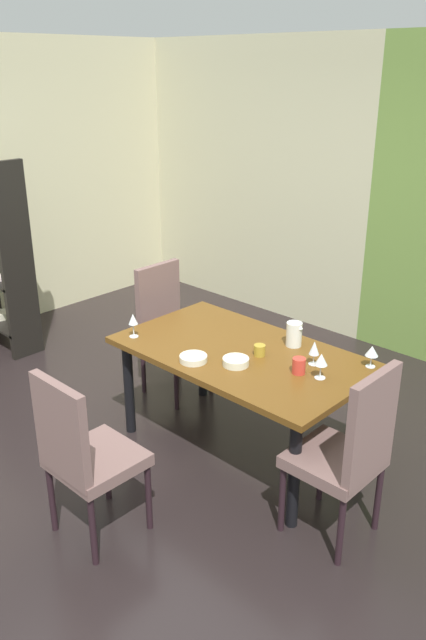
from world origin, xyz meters
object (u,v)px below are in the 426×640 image
object	(u,v)px
dining_table	(241,363)
wine_glass_right	(321,360)
serving_bowl_rear	(236,362)
chair_head_near	(83,452)
cup_west	(299,366)
pitcher_south	(294,334)
chair_left_far	(169,324)
wine_glass_corner	(372,351)
serving_bowl_north	(193,358)
cup_east	(260,350)
wine_glass_front	(314,349)
wine_glass_near_shelf	(133,320)
chair_right_near	(349,450)

from	to	relation	value
dining_table	wine_glass_right	world-z (taller)	wine_glass_right
serving_bowl_rear	chair_head_near	bearing A→B (deg)	-98.02
dining_table	cup_west	world-z (taller)	cup_west
cup_west	pitcher_south	bearing A→B (deg)	131.01
chair_left_far	chair_head_near	world-z (taller)	chair_left_far
wine_glass_corner	wine_glass_right	size ratio (longest dim) A/B	0.87
wine_glass_corner	chair_head_near	bearing A→B (deg)	-115.41
serving_bowl_north	cup_west	xyz separation A→B (m)	(0.57, 0.32, 0.03)
serving_bowl_north	pitcher_south	xyz separation A→B (m)	(0.31, 0.61, 0.06)
wine_glass_corner	cup_east	world-z (taller)	wine_glass_corner
wine_glass_right	pitcher_south	world-z (taller)	pitcher_south
dining_table	cup_west	bearing A→B (deg)	0.12
dining_table	chair_left_far	xyz separation A→B (m)	(-0.98, 0.26, -0.09)
chair_left_far	wine_glass_front	distance (m)	1.45
dining_table	pitcher_south	xyz separation A→B (m)	(0.19, 0.30, 0.17)
chair_left_far	cup_east	size ratio (longest dim) A/B	14.09
chair_head_near	wine_glass_corner	size ratio (longest dim) A/B	7.33
wine_glass_right	serving_bowl_north	bearing A→B (deg)	-153.00
pitcher_south	wine_glass_corner	bearing A→B (deg)	8.30
serving_bowl_north	cup_west	world-z (taller)	cup_west
chair_head_near	serving_bowl_north	distance (m)	0.93
dining_table	cup_west	distance (m)	0.47
wine_glass_right	serving_bowl_rear	size ratio (longest dim) A/B	0.97
chair_head_near	wine_glass_front	world-z (taller)	chair_head_near
chair_head_near	pitcher_south	bearing A→B (deg)	81.24
wine_glass_near_shelf	serving_bowl_rear	world-z (taller)	wine_glass_near_shelf
dining_table	chair_left_far	distance (m)	1.01
chair_left_far	wine_glass_near_shelf	bearing A→B (deg)	26.85
chair_left_far	chair_right_near	size ratio (longest dim) A/B	0.97
wine_glass_right	chair_left_far	bearing A→B (deg)	171.93
chair_right_near	dining_table	bearing A→B (deg)	75.27
chair_head_near	wine_glass_corner	distance (m)	1.79
serving_bowl_rear	pitcher_south	size ratio (longest dim) A/B	1.00
chair_right_near	cup_east	world-z (taller)	chair_right_near
chair_left_far	wine_glass_right	world-z (taller)	chair_left_far
serving_bowl_north	pitcher_south	size ratio (longest dim) A/B	1.05
wine_glass_right	cup_east	distance (m)	0.46
chair_head_near	serving_bowl_north	world-z (taller)	chair_head_near
cup_west	serving_bowl_north	bearing A→B (deg)	-150.67
chair_left_far	serving_bowl_north	world-z (taller)	chair_left_far
serving_bowl_rear	pitcher_south	world-z (taller)	pitcher_south
wine_glass_front	wine_glass_right	size ratio (longest dim) A/B	0.97
wine_glass_corner	cup_east	distance (m)	0.69
dining_table	cup_west	xyz separation A→B (m)	(0.45, 0.00, 0.14)
wine_glass_front	pitcher_south	xyz separation A→B (m)	(-0.25, 0.14, -0.02)
wine_glass_near_shelf	serving_bowl_north	bearing A→B (deg)	1.38
wine_glass_right	wine_glass_near_shelf	xyz separation A→B (m)	(-1.25, -0.37, 0.01)
serving_bowl_north	dining_table	bearing A→B (deg)	69.39
cup_west	dining_table	bearing A→B (deg)	-179.88
cup_west	chair_left_far	bearing A→B (deg)	169.80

